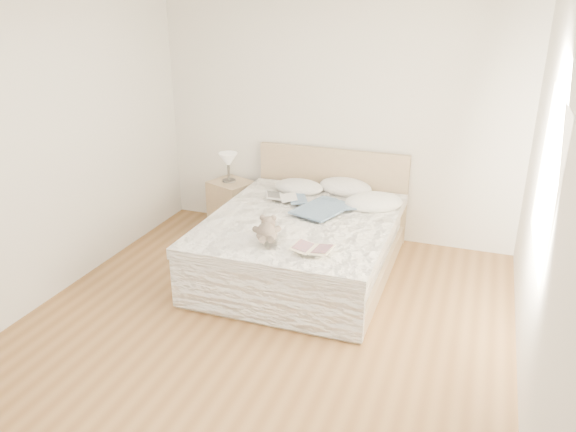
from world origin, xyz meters
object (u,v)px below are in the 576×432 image
object	(u,v)px
bed	(304,242)
photo_book	(281,197)
table_lamp	(228,161)
teddy_bear	(266,237)
nightstand	(232,204)
childrens_book	(313,249)

from	to	relation	value
bed	photo_book	xyz separation A→B (m)	(-0.35, 0.30, 0.32)
table_lamp	teddy_bear	size ratio (longest dim) A/B	1.11
nightstand	photo_book	bearing A→B (deg)	-30.48
nightstand	table_lamp	bearing A→B (deg)	166.77
photo_book	nightstand	bearing A→B (deg)	125.05
nightstand	bed	bearing A→B (deg)	-34.00
photo_book	childrens_book	xyz separation A→B (m)	(0.68, -1.09, 0.00)
bed	childrens_book	bearing A→B (deg)	-67.07
table_lamp	childrens_book	bearing A→B (deg)	-46.11
nightstand	childrens_book	xyz separation A→B (m)	(1.48, -1.56, 0.35)
bed	photo_book	size ratio (longest dim) A/B	6.23
childrens_book	teddy_bear	world-z (taller)	teddy_bear
nightstand	table_lamp	xyz separation A→B (m)	(-0.03, 0.01, 0.52)
childrens_book	teddy_bear	xyz separation A→B (m)	(-0.43, 0.05, 0.02)
photo_book	childrens_book	size ratio (longest dim) A/B	1.02
bed	table_lamp	distance (m)	1.49
bed	table_lamp	bearing A→B (deg)	146.40
childrens_book	teddy_bear	distance (m)	0.44
bed	teddy_bear	xyz separation A→B (m)	(-0.10, -0.73, 0.34)
nightstand	childrens_book	world-z (taller)	childrens_book
nightstand	teddy_bear	size ratio (longest dim) A/B	1.84
bed	nightstand	bearing A→B (deg)	146.00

